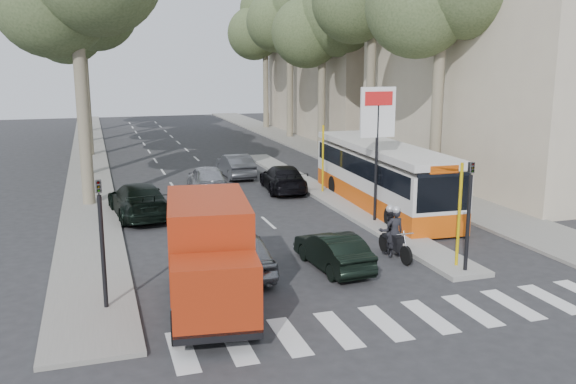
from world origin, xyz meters
The scene contains 26 objects.
ground centered at (0.00, 0.00, 0.00)m, with size 120.00×120.00×0.00m, color #28282B.
sidewalk_right centered at (8.60, 25.00, 0.06)m, with size 3.20×70.00×0.12m, color gray.
median_left centered at (-8.00, 28.00, 0.06)m, with size 2.40×64.00×0.12m, color gray.
traffic_island centered at (3.25, 11.00, 0.08)m, with size 1.50×26.00×0.16m, color gray.
building_near centered at (15.50, 12.00, 9.00)m, with size 11.00×18.00×18.00m, color beige.
building_far centered at (15.50, 34.00, 8.00)m, with size 11.00×20.00×16.00m, color #B7A88E.
billboard centered at (3.25, 5.00, 3.70)m, with size 1.50×12.10×5.60m.
traffic_light_island centered at (3.25, -1.50, 2.49)m, with size 0.16×0.41×3.60m.
traffic_light_left centered at (-7.60, -1.00, 2.49)m, with size 0.16×0.41×3.60m.
tree_l_c centered at (-7.77, 28.11, 10.04)m, with size 7.40×7.20×13.71m.
tree_l_e centered at (-7.97, 44.11, 10.73)m, with size 7.40×7.20×14.49m.
tree_r_c centered at (9.03, 26.11, 9.69)m, with size 7.40×7.20×13.32m.
tree_r_d centered at (9.13, 34.11, 11.07)m, with size 7.40×7.20×14.88m.
tree_r_e centered at (9.23, 42.11, 10.38)m, with size 7.40×7.20×14.10m.
silver_hatchback centered at (-3.50, 0.92, 0.72)m, with size 1.70×4.23×1.44m, color gray.
dark_hatchback centered at (-0.50, 0.34, 0.60)m, with size 1.27×3.65×1.20m, color black.
queue_car_a centered at (-3.23, 9.26, 0.59)m, with size 1.96×4.25×1.18m, color #52565A.
queue_car_b centered at (1.59, 12.42, 0.67)m, with size 1.89×4.64×1.35m, color black.
queue_car_c centered at (-2.26, 13.00, 0.74)m, with size 1.75×4.36×1.49m, color #9B9CA2.
queue_car_d centered at (0.13, 16.93, 0.68)m, with size 1.44×4.12×1.36m, color #4D4F55.
queue_car_e centered at (-5.95, 9.21, 0.74)m, with size 2.08×5.12×1.49m, color black.
red_truck centered at (-4.88, -1.69, 1.56)m, with size 2.75×5.74×2.95m.
city_bus centered at (4.80, 7.57, 1.55)m, with size 2.96×11.30×2.95m.
motorcycle centered at (1.91, 0.89, 0.84)m, with size 0.78×2.16×1.84m.
pedestrian_near centered at (9.88, 11.13, 1.02)m, with size 1.06×0.52×1.81m, color #3E3550.
pedestrian_far centered at (9.17, 10.80, 0.91)m, with size 1.03×0.46×1.59m, color brown.
Camera 1 is at (-7.66, -17.14, 6.58)m, focal length 38.00 mm.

